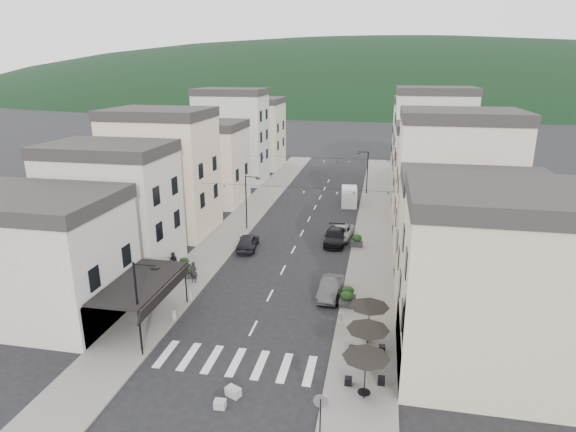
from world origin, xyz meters
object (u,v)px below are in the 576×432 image
Objects in this scene: pedestrian_b at (174,262)px; pedestrian_a at (193,272)px; parked_car_c at (341,232)px; parked_car_b at (330,288)px; parked_car_e at (248,242)px; parked_car_d at (335,237)px; parked_car_a at (330,288)px; delivery_van at (349,196)px.

pedestrian_a is at bearing -16.73° from pedestrian_b.
parked_car_b is at bearing -81.35° from parked_car_c.
pedestrian_a is (-2.19, -8.44, 0.25)m from parked_car_e.
parked_car_a is at bearing -87.07° from parked_car_d.
parked_car_e is at bearing -143.93° from parked_car_c.
pedestrian_a is (-11.19, 0.16, 0.33)m from parked_car_a.
parked_car_a is 0.08m from parked_car_b.
parked_car_a is 11.85m from parked_car_d.
parked_car_c is 0.96× the size of delivery_van.
pedestrian_a is (-10.69, -26.42, -0.13)m from delivery_van.
parked_car_c is at bearing 73.04° from parked_car_d.
parked_car_e reaches higher than parked_car_b.
pedestrian_b is at bearing -132.97° from parked_car_c.
parked_car_b is at bearing 130.08° from parked_car_e.
parked_car_d is at bearing 56.96° from pedestrian_b.
delivery_van is at bearing 87.64° from parked_car_d.
delivery_van reaches higher than parked_car_c.
delivery_van is (8.50, 17.99, 0.38)m from parked_car_e.
delivery_van reaches higher than pedestrian_b.
delivery_van reaches higher than pedestrian_a.
pedestrian_a is at bearing 68.97° from parked_car_e.
parked_car_e is 2.71× the size of pedestrian_b.
pedestrian_a reaches higher than parked_car_d.
parked_car_b is 11.78m from parked_car_d.
parked_car_a is 0.81× the size of parked_car_d.
pedestrian_b is (-13.30, -24.47, -0.19)m from delivery_van.
parked_car_c is at bearing 92.26° from parked_car_a.
pedestrian_b reaches higher than parked_car_a.
parked_car_c is at bearing -94.20° from delivery_van.
parked_car_c is 1.62m from parked_car_d.
delivery_van is (-0.50, 26.51, 0.44)m from parked_car_b.
parked_car_b is 2.38× the size of pedestrian_a.
delivery_van is at bearing 94.81° from parked_car_b.
parked_car_c is at bearing 95.39° from parked_car_b.
pedestrian_b is (-13.42, -11.27, 0.28)m from parked_car_c.
pedestrian_b is (-4.80, -6.48, 0.18)m from parked_car_e.
parked_car_b is 0.85× the size of delivery_van.
parked_car_b is (0.00, 0.08, 0.02)m from parked_car_a.
parked_car_e is (-9.00, 8.59, 0.08)m from parked_car_a.
parked_car_b is at bearing -93.62° from delivery_van.
parked_car_a is 12.45m from parked_car_e.
delivery_van is at bearing -121.81° from parked_car_e.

